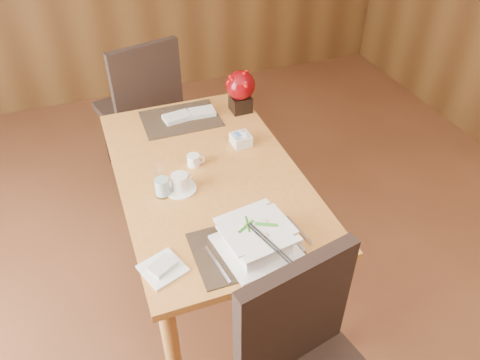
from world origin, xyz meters
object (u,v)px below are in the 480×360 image
object	(u,v)px
dining_table	(209,187)
far_chair	(142,103)
coffee_cup	(180,184)
creamer_jug	(193,160)
water_glass	(161,181)
berry_decor	(240,89)
sugar_caddy	(241,140)
soup_setting	(257,239)
bread_plate	(163,269)

from	to	relation	value
dining_table	far_chair	distance (m)	1.09
dining_table	coffee_cup	xyz separation A→B (m)	(-0.17, -0.08, 0.13)
dining_table	creamer_jug	xyz separation A→B (m)	(-0.05, 0.09, 0.13)
water_glass	berry_decor	xyz separation A→B (m)	(0.62, 0.61, 0.06)
sugar_caddy	dining_table	bearing A→B (deg)	-143.58
dining_table	soup_setting	distance (m)	0.59
bread_plate	far_chair	world-z (taller)	far_chair
soup_setting	bread_plate	bearing A→B (deg)	167.21
coffee_cup	water_glass	xyz separation A→B (m)	(-0.09, -0.01, 0.05)
water_glass	berry_decor	size ratio (longest dim) A/B	0.67
coffee_cup	berry_decor	world-z (taller)	berry_decor
soup_setting	far_chair	xyz separation A→B (m)	(-0.19, 1.65, -0.21)
water_glass	bread_plate	world-z (taller)	water_glass
soup_setting	water_glass	size ratio (longest dim) A/B	2.01
soup_setting	creamer_jug	bearing A→B (deg)	88.92
dining_table	bread_plate	bearing A→B (deg)	-123.55
dining_table	berry_decor	xyz separation A→B (m)	(0.37, 0.52, 0.24)
water_glass	creamer_jug	xyz separation A→B (m)	(0.20, 0.18, -0.06)
dining_table	berry_decor	distance (m)	0.69
coffee_cup	sugar_caddy	size ratio (longest dim) A/B	1.56
sugar_caddy	bread_plate	distance (m)	0.95
coffee_cup	berry_decor	size ratio (longest dim) A/B	0.61
soup_setting	creamer_jug	world-z (taller)	soup_setting
water_glass	coffee_cup	bearing A→B (deg)	4.45
coffee_cup	creamer_jug	world-z (taller)	coffee_cup
bread_plate	sugar_caddy	bearing A→B (deg)	50.07
creamer_jug	berry_decor	size ratio (longest dim) A/B	0.33
dining_table	sugar_caddy	world-z (taller)	sugar_caddy
coffee_cup	creamer_jug	distance (m)	0.20
dining_table	berry_decor	bearing A→B (deg)	54.71
creamer_jug	coffee_cup	bearing A→B (deg)	-106.09
water_glass	sugar_caddy	size ratio (longest dim) A/B	1.73
dining_table	coffee_cup	bearing A→B (deg)	-154.12
dining_table	far_chair	xyz separation A→B (m)	(-0.15, 1.08, -0.05)
soup_setting	coffee_cup	xyz separation A→B (m)	(-0.20, 0.49, -0.02)
bread_plate	dining_table	bearing A→B (deg)	56.45
coffee_cup	far_chair	bearing A→B (deg)	89.13
soup_setting	water_glass	xyz separation A→B (m)	(-0.29, 0.48, 0.03)
water_glass	far_chair	world-z (taller)	far_chair
water_glass	creamer_jug	distance (m)	0.27
dining_table	soup_setting	xyz separation A→B (m)	(0.04, -0.57, 0.16)
water_glass	far_chair	distance (m)	1.20
soup_setting	water_glass	world-z (taller)	water_glass
water_glass	sugar_caddy	xyz separation A→B (m)	(0.50, 0.27, -0.06)
sugar_caddy	berry_decor	world-z (taller)	berry_decor
soup_setting	berry_decor	bearing A→B (deg)	64.39
sugar_caddy	far_chair	xyz separation A→B (m)	(-0.39, 0.90, -0.18)
dining_table	creamer_jug	distance (m)	0.16
creamer_jug	water_glass	bearing A→B (deg)	-120.99
coffee_cup	berry_decor	bearing A→B (deg)	48.40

